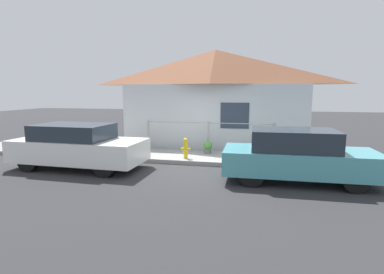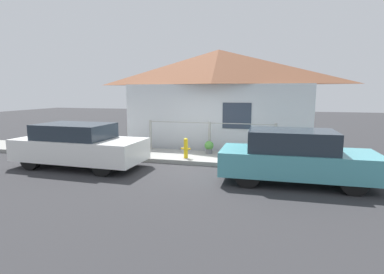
# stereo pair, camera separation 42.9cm
# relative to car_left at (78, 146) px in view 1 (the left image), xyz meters

# --- Properties ---
(ground_plane) EXTENTS (60.00, 60.00, 0.00)m
(ground_plane) POSITION_rel_car_left_xyz_m (3.68, 1.13, -0.71)
(ground_plane) COLOR #2D2D30
(sidewalk) EXTENTS (24.00, 1.84, 0.14)m
(sidewalk) POSITION_rel_car_left_xyz_m (3.68, 2.04, -0.64)
(sidewalk) COLOR gray
(sidewalk) RESTS_ON ground_plane
(house) EXTENTS (7.87, 2.23, 4.14)m
(house) POSITION_rel_car_left_xyz_m (3.68, 4.44, 2.53)
(house) COLOR silver
(house) RESTS_ON ground_plane
(fence) EXTENTS (4.90, 0.10, 1.15)m
(fence) POSITION_rel_car_left_xyz_m (3.68, 2.81, 0.07)
(fence) COLOR #999993
(fence) RESTS_ON sidewalk
(car_left) EXTENTS (4.15, 1.78, 1.40)m
(car_left) POSITION_rel_car_left_xyz_m (0.00, 0.00, 0.00)
(car_left) COLOR white
(car_left) RESTS_ON ground_plane
(car_right) EXTENTS (3.99, 1.69, 1.41)m
(car_right) POSITION_rel_car_left_xyz_m (6.56, -0.00, -0.00)
(car_right) COLOR teal
(car_right) RESTS_ON ground_plane
(fire_hydrant) EXTENTS (0.33, 0.15, 0.70)m
(fire_hydrant) POSITION_rel_car_left_xyz_m (3.11, 1.54, -0.20)
(fire_hydrant) COLOR yellow
(fire_hydrant) RESTS_ON sidewalk
(potted_plant_near_hydrant) EXTENTS (0.33, 0.33, 0.47)m
(potted_plant_near_hydrant) POSITION_rel_car_left_xyz_m (3.73, 2.48, -0.31)
(potted_plant_near_hydrant) COLOR slate
(potted_plant_near_hydrant) RESTS_ON sidewalk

